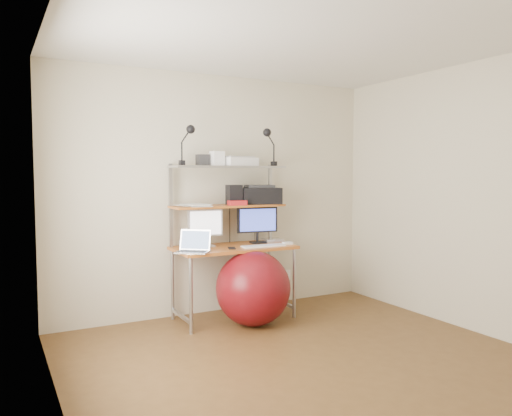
{
  "coord_description": "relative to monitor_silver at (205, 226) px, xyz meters",
  "views": [
    {
      "loc": [
        -2.15,
        -3.06,
        1.48
      ],
      "look_at": [
        0.1,
        1.15,
        1.14
      ],
      "focal_mm": 35.0,
      "sensor_mm": 36.0,
      "label": 1
    }
  ],
  "objects": [
    {
      "name": "computer_desk",
      "position": [
        0.26,
        -0.06,
        0.0
      ],
      "size": [
        1.2,
        0.6,
        1.57
      ],
      "color": "#BF6225",
      "rests_on": "ground"
    },
    {
      "name": "exercise_ball",
      "position": [
        0.32,
        -0.41,
        -0.59
      ],
      "size": [
        0.73,
        0.73,
        0.73
      ],
      "primitive_type": "sphere",
      "color": "maroon",
      "rests_on": "floor"
    },
    {
      "name": "clip_lamp_left",
      "position": [
        -0.19,
        -0.06,
        0.88
      ],
      "size": [
        0.16,
        0.09,
        0.39
      ],
      "color": "black",
      "rests_on": "top_shelf"
    },
    {
      "name": "room",
      "position": [
        0.26,
        -1.56,
        0.3
      ],
      "size": [
        3.6,
        3.6,
        3.6
      ],
      "color": "brown",
      "rests_on": "ground"
    },
    {
      "name": "laptop",
      "position": [
        -0.23,
        -0.28,
        -0.17
      ],
      "size": [
        0.38,
        0.37,
        0.26
      ],
      "rotation": [
        0.0,
        0.0,
        -0.69
      ],
      "color": "silver",
      "rests_on": "desktop"
    },
    {
      "name": "monitor_black",
      "position": [
        0.58,
        -0.02,
        0.01
      ],
      "size": [
        0.44,
        0.15,
        0.44
      ],
      "rotation": [
        0.0,
        0.0,
        -0.15
      ],
      "color": "black",
      "rests_on": "desktop"
    },
    {
      "name": "printer",
      "position": [
        0.62,
        0.0,
        0.29
      ],
      "size": [
        0.46,
        0.36,
        0.2
      ],
      "rotation": [
        0.0,
        0.0,
        -0.19
      ],
      "color": "black",
      "rests_on": "mid_shelf"
    },
    {
      "name": "box_white",
      "position": [
        0.11,
        -0.04,
        0.67
      ],
      "size": [
        0.13,
        0.11,
        0.14
      ],
      "primitive_type": "cube",
      "rotation": [
        0.0,
        0.0,
        0.1
      ],
      "color": "white",
      "rests_on": "top_shelf"
    },
    {
      "name": "mouse",
      "position": [
        0.8,
        -0.28,
        -0.2
      ],
      "size": [
        0.1,
        0.06,
        0.03
      ],
      "primitive_type": "cube",
      "rotation": [
        0.0,
        0.0,
        -0.01
      ],
      "color": "white",
      "rests_on": "desktop"
    },
    {
      "name": "monitor_silver",
      "position": [
        0.0,
        0.0,
        0.0
      ],
      "size": [
        0.36,
        0.14,
        0.4
      ],
      "rotation": [
        0.0,
        0.0,
        -0.09
      ],
      "color": "#B7B7BC",
      "rests_on": "desktop"
    },
    {
      "name": "box_grey",
      "position": [
        -0.02,
        0.02,
        0.66
      ],
      "size": [
        0.11,
        0.11,
        0.11
      ],
      "primitive_type": "cube",
      "rotation": [
        0.0,
        0.0,
        -0.03
      ],
      "color": "#29292C",
      "rests_on": "top_shelf"
    },
    {
      "name": "scanner",
      "position": [
        0.37,
        0.02,
        0.65
      ],
      "size": [
        0.42,
        0.32,
        0.1
      ],
      "rotation": [
        0.0,
        0.0,
        0.23
      ],
      "color": "white",
      "rests_on": "top_shelf"
    },
    {
      "name": "red_box",
      "position": [
        0.31,
        -0.09,
        0.22
      ],
      "size": [
        0.19,
        0.14,
        0.05
      ],
      "primitive_type": "cube",
      "rotation": [
        0.0,
        0.0,
        -0.13
      ],
      "color": "#B01C1F",
      "rests_on": "mid_shelf"
    },
    {
      "name": "nas_cube",
      "position": [
        0.32,
        -0.01,
        0.3
      ],
      "size": [
        0.15,
        0.15,
        0.21
      ],
      "primitive_type": "cube",
      "rotation": [
        0.0,
        0.0,
        -0.09
      ],
      "color": "black",
      "rests_on": "mid_shelf"
    },
    {
      "name": "keyboard",
      "position": [
        0.51,
        -0.28,
        -0.2
      ],
      "size": [
        0.45,
        0.15,
        0.01
      ],
      "primitive_type": "cube",
      "rotation": [
        0.0,
        0.0,
        -0.06
      ],
      "color": "white",
      "rests_on": "desktop"
    },
    {
      "name": "phone",
      "position": [
        0.17,
        -0.25,
        -0.21
      ],
      "size": [
        0.1,
        0.14,
        0.01
      ],
      "primitive_type": "cube",
      "rotation": [
        0.0,
        0.0,
        -0.34
      ],
      "color": "black",
      "rests_on": "desktop"
    },
    {
      "name": "wall_outlet",
      "position": [
        1.11,
        0.23,
        -0.65
      ],
      "size": [
        0.08,
        0.01,
        0.12
      ],
      "primitive_type": "cube",
      "color": "white",
      "rests_on": "room"
    },
    {
      "name": "paper_stack",
      "position": [
        -0.1,
        0.0,
        0.21
      ],
      "size": [
        0.38,
        0.42,
        0.02
      ],
      "color": "white",
      "rests_on": "mid_shelf"
    },
    {
      "name": "clip_lamp_right",
      "position": [
        0.69,
        -0.07,
        0.88
      ],
      "size": [
        0.16,
        0.09,
        0.39
      ],
      "color": "black",
      "rests_on": "top_shelf"
    },
    {
      "name": "mac_mini",
      "position": [
        0.75,
        -0.04,
        -0.19
      ],
      "size": [
        0.22,
        0.22,
        0.04
      ],
      "primitive_type": "cube",
      "rotation": [
        0.0,
        0.0,
        -0.13
      ],
      "color": "silver",
      "rests_on": "desktop"
    }
  ]
}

